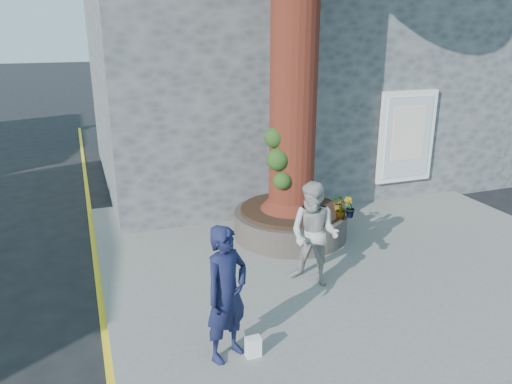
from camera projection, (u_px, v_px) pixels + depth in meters
name	position (u px, v px, depth m)	size (l,w,h in m)	color
ground	(294.00, 293.00, 8.31)	(120.00, 120.00, 0.00)	black
pavement	(344.00, 252.00, 9.67)	(9.00, 8.00, 0.12)	slate
yellow_line	(100.00, 296.00, 8.22)	(0.10, 30.00, 0.01)	yellow
stone_shop	(275.00, 64.00, 14.54)	(10.30, 8.30, 6.30)	#484C4D
neighbour_shop	(490.00, 63.00, 17.16)	(6.00, 8.00, 6.00)	#484C4D
planter	(290.00, 222.00, 10.23)	(2.30, 2.30, 0.60)	black
man	(227.00, 294.00, 6.27)	(0.67, 0.44, 1.83)	#15183A
woman	(314.00, 234.00, 8.14)	(0.85, 0.67, 1.76)	#A3A19C
shopping_bag	(253.00, 347.00, 6.50)	(0.20, 0.12, 0.28)	white
plant_a	(349.00, 209.00, 9.59)	(0.17, 0.12, 0.33)	gray
plant_b	(349.00, 207.00, 9.58)	(0.22, 0.21, 0.39)	gray
plant_c	(341.00, 209.00, 9.53)	(0.21, 0.21, 0.37)	gray
plant_d	(339.00, 203.00, 9.93)	(0.30, 0.27, 0.33)	gray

